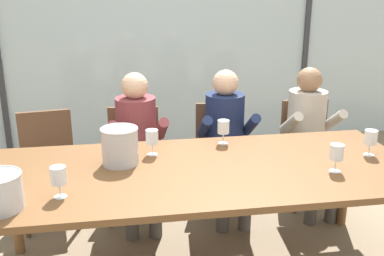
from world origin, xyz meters
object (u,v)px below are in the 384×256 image
Objects in this scene: wine_glass_by_left_taster at (337,153)px; chair_right_of_center at (307,143)px; chair_near_curtain at (48,158)px; ice_bucket_secondary at (120,145)px; chair_left_of_center at (134,153)px; chair_center at (221,148)px; wine_glass_near_bucket at (371,138)px; wine_glass_center_pour at (223,128)px; person_maroon_top at (137,139)px; person_navy_polo at (226,134)px; wine_glass_by_right_taster at (59,177)px; person_beige_jumper at (310,130)px; wine_glass_spare_empty at (152,138)px; dining_table at (201,177)px.

chair_right_of_center is at bearing 73.62° from wine_glass_by_left_taster.
chair_near_curtain is 3.73× the size of ice_bucket_secondary.
chair_left_of_center is 0.74m from chair_center.
wine_glass_center_pour is at bearing 157.23° from wine_glass_near_bucket.
ice_bucket_secondary is at bearing -92.18° from chair_left_of_center.
person_maroon_top is 1.00× the size of person_navy_polo.
ice_bucket_secondary is at bearing 175.85° from wine_glass_near_bucket.
person_maroon_top reaches higher than wine_glass_by_right_taster.
chair_right_of_center is 1.01m from wine_glass_near_bucket.
person_navy_polo is 1.00× the size of person_beige_jumper.
wine_glass_spare_empty is at bearing -84.12° from person_maroon_top.
chair_left_of_center is 0.79m from person_navy_polo.
person_maroon_top is 6.94× the size of wine_glass_by_right_taster.
wine_glass_center_pour is at bearing 19.79° from ice_bucket_secondary.
wine_glass_by_left_taster is 0.82m from wine_glass_center_pour.
person_navy_polo is at bearing 112.91° from wine_glass_by_left_taster.
wine_glass_center_pour is at bearing 14.97° from wine_glass_spare_empty.
ice_bucket_secondary is at bearing -158.03° from person_beige_jumper.
wine_glass_by_left_taster is 1.61m from wine_glass_by_right_taster.
chair_right_of_center is 0.74× the size of person_navy_polo.
wine_glass_spare_empty reaches higher than dining_table.
wine_glass_by_left_taster reaches higher than chair_near_curtain.
wine_glass_by_left_taster is 0.41m from wine_glass_near_bucket.
person_beige_jumper is 0.82m from wine_glass_near_bucket.
wine_glass_center_pour is at bearing -30.79° from chair_near_curtain.
wine_glass_spare_empty is (0.54, 0.55, 0.00)m from wine_glass_by_right_taster.
person_beige_jumper is 6.94× the size of wine_glass_by_left_taster.
person_beige_jumper is 1.48m from wine_glass_spare_empty.
wine_glass_near_bucket reaches higher than chair_right_of_center.
chair_left_of_center is at bearing 173.02° from person_beige_jumper.
ice_bucket_secondary is (-1.57, -0.68, 0.19)m from person_beige_jumper.
person_maroon_top reaches higher than dining_table.
chair_left_of_center is 1.37m from wine_glass_by_right_taster.
wine_glass_by_left_taster reaches higher than chair_center.
person_navy_polo and person_beige_jumper have the same top height.
chair_near_curtain is 1.07m from ice_bucket_secondary.
ice_bucket_secondary reaches higher than wine_glass_spare_empty.
wine_glass_by_right_taster reaches higher than dining_table.
wine_glass_by_right_taster is at bearing -146.70° from chair_right_of_center.
chair_near_curtain is at bearing 125.74° from ice_bucket_secondary.
wine_glass_center_pour reaches higher than dining_table.
chair_near_curtain is 0.74× the size of person_maroon_top.
wine_glass_by_left_taster is at bearing -107.12° from person_beige_jumper.
person_beige_jumper reaches higher than wine_glass_spare_empty.
chair_near_curtain is 1.11m from wine_glass_spare_empty.
chair_center is 0.23m from person_navy_polo.
person_maroon_top is at bearing 97.98° from wine_glass_spare_empty.
wine_glass_near_bucket is 1.00× the size of wine_glass_by_right_taster.
wine_glass_spare_empty is (-1.43, 0.24, 0.00)m from wine_glass_near_bucket.
wine_glass_near_bucket is 1.00× the size of wine_glass_center_pour.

